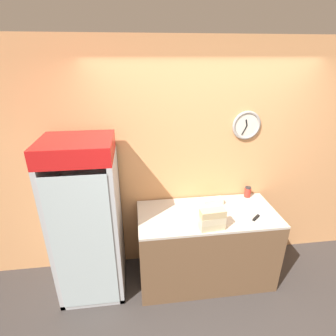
{
  "coord_description": "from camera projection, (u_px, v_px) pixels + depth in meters",
  "views": [
    {
      "loc": [
        -0.75,
        -1.47,
        2.52
      ],
      "look_at": [
        -0.44,
        0.92,
        1.46
      ],
      "focal_mm": 28.0,
      "sensor_mm": 36.0,
      "label": 1
    }
  ],
  "objects": [
    {
      "name": "chefs_knife",
      "position": [
        259.0,
        215.0,
        2.85
      ],
      "size": [
        0.3,
        0.27,
        0.02
      ],
      "color": "silver",
      "rests_on": "prep_counter"
    },
    {
      "name": "sandwich_stack_bottom",
      "position": [
        212.0,
        226.0,
        2.63
      ],
      "size": [
        0.26,
        0.13,
        0.07
      ],
      "color": "beige",
      "rests_on": "prep_counter"
    },
    {
      "name": "beverage_cooler",
      "position": [
        87.0,
        211.0,
        2.77
      ],
      "size": [
        0.68,
        0.67,
        1.81
      ],
      "color": "#B2B7BC",
      "rests_on": "ground_plane"
    },
    {
      "name": "prep_counter",
      "position": [
        205.0,
        245.0,
        3.08
      ],
      "size": [
        1.54,
        0.72,
        0.9
      ],
      "color": "brown",
      "rests_on": "ground_plane"
    },
    {
      "name": "wall_back",
      "position": [
        201.0,
        161.0,
        3.09
      ],
      "size": [
        5.2,
        0.09,
        2.7
      ],
      "color": "tan",
      "rests_on": "ground_plane"
    },
    {
      "name": "sandwich_flat_left",
      "position": [
        213.0,
        201.0,
        3.07
      ],
      "size": [
        0.24,
        0.12,
        0.07
      ],
      "color": "beige",
      "rests_on": "prep_counter"
    },
    {
      "name": "condiment_jar",
      "position": [
        248.0,
        192.0,
        3.21
      ],
      "size": [
        0.08,
        0.08,
        0.13
      ],
      "color": "#B72D23",
      "rests_on": "prep_counter"
    },
    {
      "name": "sandwich_stack_top",
      "position": [
        213.0,
        213.0,
        2.57
      ],
      "size": [
        0.26,
        0.13,
        0.07
      ],
      "color": "tan",
      "rests_on": "sandwich_stack_middle"
    },
    {
      "name": "sandwich_stack_middle",
      "position": [
        212.0,
        219.0,
        2.6
      ],
      "size": [
        0.26,
        0.13,
        0.07
      ],
      "color": "beige",
      "rests_on": "sandwich_stack_bottom"
    }
  ]
}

